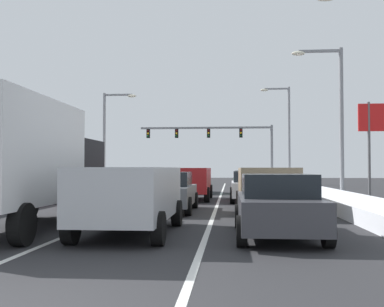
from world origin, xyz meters
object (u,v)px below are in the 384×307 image
suv_tan_left_lane_fourth (156,177)px  street_lamp_right_near (382,79)px  street_lamp_right_mid (334,108)px  suv_silver_center_lane_nearest (131,194)px  sedan_charcoal_left_lane_third (129,183)px  sedan_white_right_lane_third (250,186)px  suv_red_center_lane_third (190,180)px  suv_tan_right_lane_second (266,185)px  sedan_navy_center_lane_fourth (194,182)px  box_truck_left_lane_nearest (23,159)px  street_lamp_left_mid (109,131)px  sedan_gray_center_lane_second (169,192)px  street_lamp_right_far (285,128)px  sedan_charcoal_right_lane_nearest (277,205)px  traffic_light_gantry (221,138)px  sedan_maroon_left_lane_second (99,188)px  sedan_green_right_lane_fourth (248,182)px

suv_tan_left_lane_fourth → street_lamp_right_near: 21.16m
street_lamp_right_near → street_lamp_right_mid: (0.35, 8.80, 0.14)m
suv_silver_center_lane_nearest → sedan_charcoal_left_lane_third: 15.82m
sedan_white_right_lane_third → suv_red_center_lane_third: (-3.07, 0.98, 0.25)m
suv_tan_right_lane_second → suv_silver_center_lane_nearest: bearing=-123.1°
sedan_navy_center_lane_fourth → suv_red_center_lane_third: bearing=-87.0°
box_truck_left_lane_nearest → street_lamp_left_mid: bearing=99.5°
sedan_gray_center_lane_second → street_lamp_right_far: (7.31, 24.79, 4.57)m
sedan_charcoal_right_lane_nearest → street_lamp_right_mid: bearing=72.2°
street_lamp_right_far → suv_red_center_lane_third: bearing=-111.2°
sedan_white_right_lane_third → suv_silver_center_lane_nearest: bearing=-106.5°
traffic_light_gantry → street_lamp_right_far: street_lamp_right_far is taller
sedan_maroon_left_lane_second → street_lamp_right_near: bearing=-22.9°
street_lamp_right_near → suv_tan_right_lane_second: bearing=160.7°
suv_red_center_lane_third → sedan_charcoal_left_lane_third: 4.74m
sedan_navy_center_lane_fourth → suv_tan_left_lane_fourth: bearing=136.4°
suv_red_center_lane_third → sedan_maroon_left_lane_second: (-3.82, -3.55, -0.25)m
sedan_navy_center_lane_fourth → suv_silver_center_lane_nearest: bearing=-90.1°
sedan_gray_center_lane_second → box_truck_left_lane_nearest: bearing=-119.2°
sedan_green_right_lane_fourth → street_lamp_right_mid: bearing=-48.0°
box_truck_left_lane_nearest → suv_red_center_lane_third: bearing=74.4°
sedan_charcoal_left_lane_third → traffic_light_gantry: 22.96m
box_truck_left_lane_nearest → suv_silver_center_lane_nearest: bearing=-8.2°
sedan_white_right_lane_third → street_lamp_left_mid: bearing=130.1°
sedan_gray_center_lane_second → sedan_navy_center_lane_fourth: same height
street_lamp_right_near → street_lamp_left_mid: 24.43m
sedan_charcoal_right_lane_nearest → suv_tan_left_lane_fourth: suv_tan_left_lane_fourth is taller
sedan_maroon_left_lane_second → street_lamp_right_near: size_ratio=0.58×
street_lamp_right_mid → sedan_charcoal_left_lane_third: bearing=169.4°
suv_tan_right_lane_second → suv_tan_left_lane_fourth: bearing=112.1°
street_lamp_right_mid → street_lamp_left_mid: street_lamp_right_mid is taller
sedan_gray_center_lane_second → suv_red_center_lane_third: size_ratio=0.92×
suv_red_center_lane_third → sedan_maroon_left_lane_second: suv_red_center_lane_third is taller
sedan_charcoal_left_lane_third → sedan_maroon_left_lane_second: bearing=-89.7°
sedan_gray_center_lane_second → street_lamp_right_far: size_ratio=0.50×
sedan_white_right_lane_third → suv_red_center_lane_third: size_ratio=0.92×
suv_red_center_lane_third → sedan_maroon_left_lane_second: bearing=-137.1°
sedan_white_right_lane_third → street_lamp_left_mid: street_lamp_left_mid is taller
street_lamp_right_near → street_lamp_left_mid: (-14.57, 19.62, -0.09)m
suv_tan_left_lane_fourth → street_lamp_right_near: street_lamp_right_near is taller
suv_tan_right_lane_second → sedan_green_right_lane_fourth: size_ratio=1.09×
sedan_green_right_lane_fourth → street_lamp_right_mid: street_lamp_right_mid is taller
sedan_green_right_lane_fourth → suv_silver_center_lane_nearest: suv_silver_center_lane_nearest is taller
sedan_navy_center_lane_fourth → sedan_charcoal_left_lane_third: 5.45m
sedan_white_right_lane_third → sedan_gray_center_lane_second: bearing=-120.6°
sedan_gray_center_lane_second → street_lamp_left_mid: bearing=111.6°
sedan_white_right_lane_third → sedan_gray_center_lane_second: 6.52m
sedan_white_right_lane_third → street_lamp_right_near: 9.16m
box_truck_left_lane_nearest → sedan_charcoal_left_lane_third: size_ratio=1.60×
suv_red_center_lane_third → sedan_navy_center_lane_fourth: bearing=93.0°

